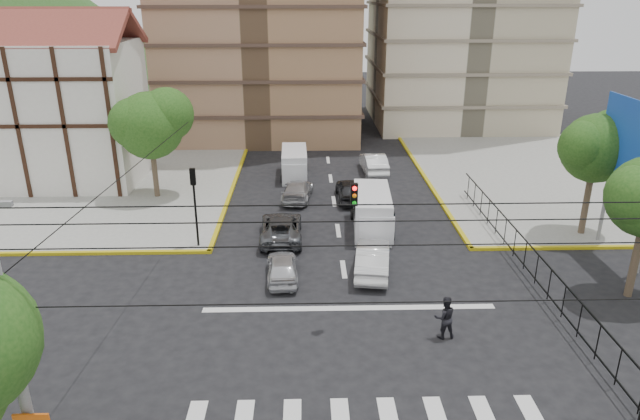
{
  "coord_description": "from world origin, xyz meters",
  "views": [
    {
      "loc": [
        -1.88,
        -20.84,
        13.19
      ],
      "look_at": [
        -1.25,
        3.02,
        4.0
      ],
      "focal_mm": 32.0,
      "sensor_mm": 36.0,
      "label": 1
    }
  ],
  "objects_px": {
    "traffic_light_nw": "(194,194)",
    "van_left_lane": "(294,165)",
    "van_right_lane": "(372,214)",
    "car_white_front_right": "(373,258)",
    "car_silver_front_left": "(282,267)",
    "pedestrian_crosswalk": "(445,317)"
  },
  "relations": [
    {
      "from": "van_left_lane",
      "to": "car_white_front_right",
      "type": "relative_size",
      "value": 1.03
    },
    {
      "from": "pedestrian_crosswalk",
      "to": "car_silver_front_left",
      "type": "bearing_deg",
      "value": -42.71
    },
    {
      "from": "traffic_light_nw",
      "to": "van_right_lane",
      "type": "bearing_deg",
      "value": 11.45
    },
    {
      "from": "traffic_light_nw",
      "to": "van_right_lane",
      "type": "relative_size",
      "value": 0.83
    },
    {
      "from": "car_white_front_right",
      "to": "pedestrian_crosswalk",
      "type": "relative_size",
      "value": 2.5
    },
    {
      "from": "traffic_light_nw",
      "to": "van_left_lane",
      "type": "xyz_separation_m",
      "value": [
        5.07,
        12.42,
        -2.09
      ]
    },
    {
      "from": "traffic_light_nw",
      "to": "car_white_front_right",
      "type": "xyz_separation_m",
      "value": [
        9.22,
        -3.12,
        -2.36
      ]
    },
    {
      "from": "van_right_lane",
      "to": "car_white_front_right",
      "type": "relative_size",
      "value": 1.16
    },
    {
      "from": "van_right_lane",
      "to": "car_silver_front_left",
      "type": "xyz_separation_m",
      "value": [
        -5.03,
        -5.7,
        -0.51
      ]
    },
    {
      "from": "car_silver_front_left",
      "to": "van_right_lane",
      "type": "bearing_deg",
      "value": -134.68
    },
    {
      "from": "van_right_lane",
      "to": "van_left_lane",
      "type": "xyz_separation_m",
      "value": [
        -4.69,
        10.45,
        -0.12
      ]
    },
    {
      "from": "van_left_lane",
      "to": "pedestrian_crosswalk",
      "type": "relative_size",
      "value": 2.56
    },
    {
      "from": "pedestrian_crosswalk",
      "to": "car_white_front_right",
      "type": "bearing_deg",
      "value": -73.81
    },
    {
      "from": "traffic_light_nw",
      "to": "van_left_lane",
      "type": "height_order",
      "value": "traffic_light_nw"
    },
    {
      "from": "van_right_lane",
      "to": "van_left_lane",
      "type": "bearing_deg",
      "value": 117.88
    },
    {
      "from": "car_silver_front_left",
      "to": "car_white_front_right",
      "type": "height_order",
      "value": "car_white_front_right"
    },
    {
      "from": "traffic_light_nw",
      "to": "van_left_lane",
      "type": "relative_size",
      "value": 0.94
    },
    {
      "from": "car_silver_front_left",
      "to": "car_white_front_right",
      "type": "bearing_deg",
      "value": -175.57
    },
    {
      "from": "traffic_light_nw",
      "to": "car_silver_front_left",
      "type": "relative_size",
      "value": 1.19
    },
    {
      "from": "traffic_light_nw",
      "to": "van_right_lane",
      "type": "height_order",
      "value": "traffic_light_nw"
    },
    {
      "from": "car_silver_front_left",
      "to": "pedestrian_crosswalk",
      "type": "relative_size",
      "value": 2.02
    },
    {
      "from": "car_white_front_right",
      "to": "van_left_lane",
      "type": "bearing_deg",
      "value": -66.85
    }
  ]
}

